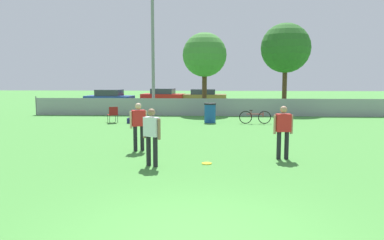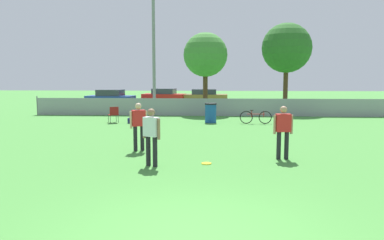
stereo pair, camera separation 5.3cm
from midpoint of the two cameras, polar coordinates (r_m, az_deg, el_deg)
name	(u,v)px [view 1 (the left image)]	position (r m, az deg, el deg)	size (l,w,h in m)	color
ground_plane	(196,238)	(5.99, 0.39, -17.59)	(120.00, 120.00, 0.00)	#428438
fence_backline	(209,107)	(23.54, 2.48, 1.97)	(22.31, 0.07, 1.21)	gray
light_pole	(153,40)	(24.55, -6.06, 12.04)	(0.90, 0.36, 8.08)	gray
tree_near_pole	(205,55)	(25.37, 1.87, 9.85)	(2.95, 2.95, 5.39)	#4C331E
tree_far_right	(286,48)	(27.04, 14.02, 10.55)	(3.42, 3.42, 6.14)	#4C331E
player_receiver_white	(152,133)	(10.29, -6.31, -1.97)	(0.53, 0.40, 1.60)	black
player_defender_red	(139,123)	(12.49, -8.27, -0.49)	(0.53, 0.39, 1.60)	black
player_thrower_red	(283,129)	(11.42, 13.59, -1.27)	(0.58, 0.27, 1.60)	black
frisbee_disc	(207,163)	(10.67, 2.11, -6.62)	(0.29, 0.29, 0.03)	yellow
folding_chair_sideline	(113,114)	(20.44, -12.04, 0.96)	(0.65, 0.65, 0.86)	#333338
bicycle_sideline	(255,117)	(19.85, 9.52, 0.44)	(1.66, 0.44, 0.73)	black
trash_bin	(210,113)	(20.11, 2.68, 1.11)	(0.63, 0.63, 1.05)	#194C99
gear_bag_sideline	(133,121)	(20.08, -9.03, -0.09)	(0.61, 0.33, 0.30)	navy
parked_car_blue	(109,98)	(32.23, -12.52, 3.28)	(4.07, 2.08, 1.38)	black
parked_car_red	(163,96)	(35.18, -4.48, 3.68)	(4.12, 2.29, 1.36)	black
parked_car_tan	(203,96)	(35.11, 1.68, 3.64)	(4.35, 1.89, 1.30)	black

